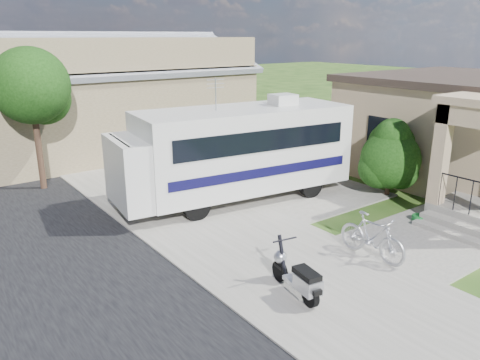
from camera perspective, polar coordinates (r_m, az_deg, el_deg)
ground at (r=11.12m, az=9.93°, el=-9.04°), size 120.00×120.00×0.00m
sidewalk_slab at (r=18.56m, az=-15.23°, el=1.48°), size 4.00×80.00×0.06m
driveway_slab at (r=15.12m, az=1.56°, el=-1.48°), size 7.00×6.00×0.05m
walk_slab at (r=12.81m, az=22.62°, el=-6.41°), size 4.00×3.00×0.05m
house at (r=18.46m, az=26.42°, el=5.77°), size 9.47×7.80×3.54m
warehouse at (r=22.18m, az=-17.10°, el=9.00°), size 12.50×8.40×5.04m
street_tree_a at (r=16.30m, az=-23.79°, el=10.08°), size 2.44×2.40×4.58m
motorhome at (r=14.06m, az=-0.50°, el=3.70°), size 7.43×3.14×3.69m
shrub at (r=15.31m, az=17.81°, el=2.77°), size 2.02×1.93×2.48m
scooter at (r=9.18m, az=7.07°, el=-11.67°), size 0.61×1.53×1.01m
bicycle at (r=10.93m, az=15.77°, el=-6.94°), size 0.56×1.74×1.03m
garden_hose at (r=13.65m, az=20.96°, el=-4.50°), size 0.38×0.38×0.17m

